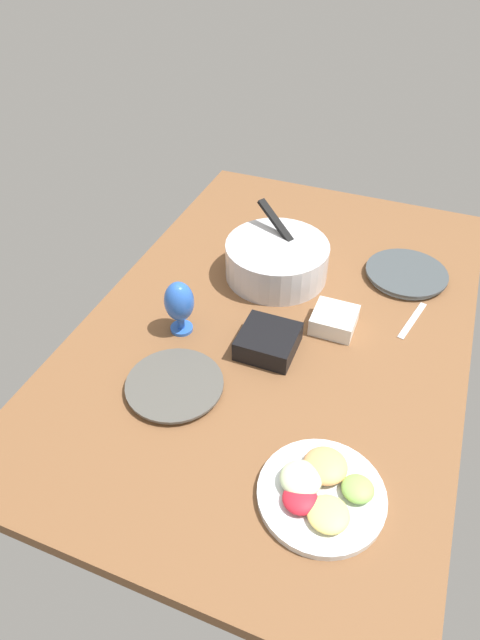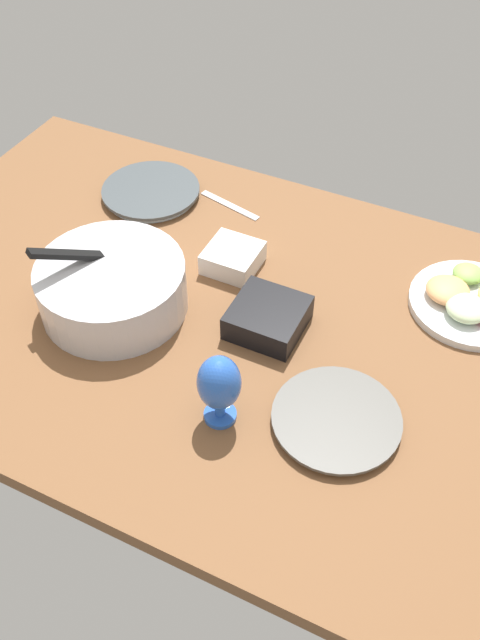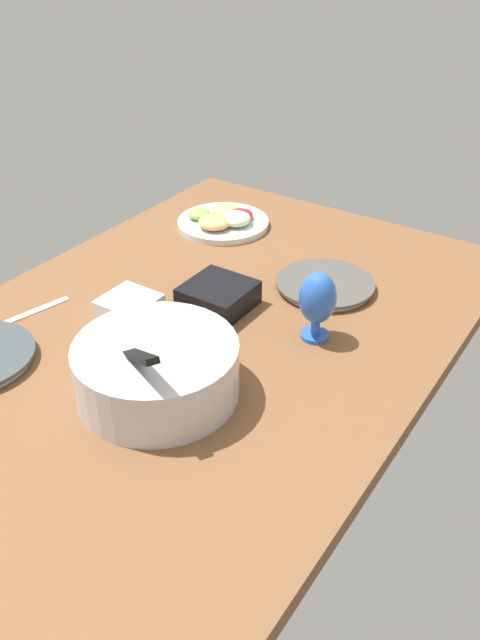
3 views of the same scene
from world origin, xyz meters
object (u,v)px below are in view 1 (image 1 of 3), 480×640
fruit_platter (321,490)px  square_bowl_white (334,319)px  dinner_plate_left (175,386)px  square_bowl_black (268,340)px  mixing_bowl (277,259)px  hurricane_glass_blue (179,303)px  dinner_plate_right (406,274)px

fruit_platter → square_bowl_white: fruit_platter is taller
dinner_plate_left → square_bowl_black: size_ratio=1.64×
mixing_bowl → fruit_platter: size_ratio=1.18×
mixing_bowl → square_bowl_black: mixing_bowl is taller
hurricane_glass_blue → fruit_platter: bearing=-125.7°
square_bowl_white → square_bowl_black: size_ratio=0.79×
mixing_bowl → dinner_plate_right: bearing=-70.2°
mixing_bowl → square_bowl_white: size_ratio=2.69×
dinner_plate_right → square_bowl_white: bearing=153.7°
fruit_platter → square_bowl_white: 53.18cm
dinner_plate_left → square_bowl_black: (21.67, -16.93, 2.22)cm
mixing_bowl → fruit_platter: bearing=-154.5°
dinner_plate_left → mixing_bowl: bearing=-8.7°
mixing_bowl → fruit_platter: 77.13cm
dinner_plate_left → square_bowl_white: bearing=-40.2°
dinner_plate_left → fruit_platter: (-15.36, -41.42, 0.96)cm
dinner_plate_right → hurricane_glass_blue: (-47.71, 54.53, 8.42)cm
dinner_plate_left → square_bowl_white: 48.20cm
mixing_bowl → square_bowl_black: (-32.47, -8.70, -2.85)cm
square_bowl_white → square_bowl_black: 20.71cm
dinner_plate_left → mixing_bowl: mixing_bowl is taller
square_bowl_white → dinner_plate_left: bearing=139.8°
dinner_plate_right → square_bowl_black: bearing=147.4°
dinner_plate_right → mixing_bowl: 40.93cm
hurricane_glass_blue → dinner_plate_right: bearing=-48.8°
dinner_plate_right → hurricane_glass_blue: size_ratio=1.56×
dinner_plate_right → mixing_bowl: bearing=109.8°
hurricane_glass_blue → dinner_plate_left: bearing=-158.3°
dinner_plate_left → square_bowl_black: square_bowl_black is taller
fruit_platter → square_bowl_black: 44.41cm
mixing_bowl → hurricane_glass_blue: bearing=154.3°
fruit_platter → dinner_plate_left: bearing=69.7°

